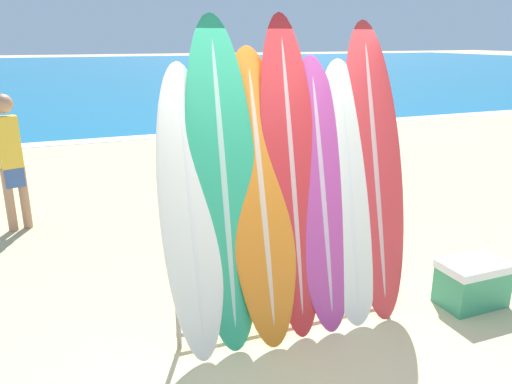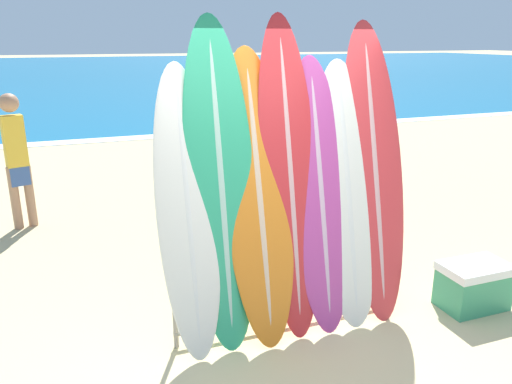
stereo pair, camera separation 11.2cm
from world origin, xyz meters
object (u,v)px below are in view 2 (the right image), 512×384
(surfboard_slot_0, at_px, (188,214))
(surfboard_slot_3, at_px, (290,179))
(surfboard_slot_1, at_px, (221,188))
(surfboard_slot_5, at_px, (347,195))
(person_near_water, at_px, (216,110))
(cooler_box, at_px, (473,285))
(surfboard_rack, at_px, (288,271))
(surfboard_slot_6, at_px, (374,173))
(person_mid_beach, at_px, (17,157))
(surfboard_slot_2, at_px, (258,199))
(surfboard_slot_4, at_px, (320,196))

(surfboard_slot_0, distance_m, surfboard_slot_3, 0.89)
(surfboard_slot_1, xyz_separation_m, surfboard_slot_3, (0.59, 0.01, 0.01))
(surfboard_slot_5, distance_m, person_near_water, 7.15)
(surfboard_slot_0, bearing_deg, cooler_box, -7.28)
(surfboard_slot_3, bearing_deg, surfboard_slot_0, -177.12)
(surfboard_rack, distance_m, cooler_box, 1.80)
(surfboard_slot_6, xyz_separation_m, cooler_box, (0.92, -0.38, -1.07))
(person_mid_beach, bearing_deg, surfboard_slot_1, -78.97)
(cooler_box, bearing_deg, surfboard_slot_2, 170.15)
(surfboard_rack, relative_size, cooler_box, 3.25)
(surfboard_slot_1, relative_size, surfboard_slot_3, 0.99)
(surfboard_rack, xyz_separation_m, person_mid_beach, (-2.33, 3.40, 0.45))
(surfboard_rack, xyz_separation_m, surfboard_slot_3, (0.02, 0.05, 0.80))
(cooler_box, bearing_deg, surfboard_rack, 169.51)
(surfboard_slot_0, height_order, cooler_box, surfboard_slot_0)
(surfboard_slot_0, xyz_separation_m, surfboard_slot_2, (0.58, 0.02, 0.06))
(surfboard_slot_1, height_order, person_mid_beach, surfboard_slot_1)
(surfboard_slot_1, height_order, surfboard_slot_4, surfboard_slot_1)
(surfboard_slot_6, height_order, person_mid_beach, surfboard_slot_6)
(surfboard_slot_0, bearing_deg, surfboard_slot_5, 0.34)
(surfboard_slot_3, relative_size, surfboard_slot_6, 1.02)
(surfboard_slot_4, relative_size, person_near_water, 1.38)
(surfboard_slot_2, bearing_deg, surfboard_slot_1, 177.07)
(surfboard_slot_0, relative_size, surfboard_slot_3, 0.86)
(surfboard_slot_6, bearing_deg, surfboard_slot_0, -178.26)
(surfboard_slot_2, xyz_separation_m, surfboard_slot_4, (0.55, -0.01, -0.04))
(surfboard_rack, height_order, surfboard_slot_0, surfboard_slot_0)
(surfboard_rack, xyz_separation_m, person_near_water, (1.39, 7.11, 0.39))
(surfboard_slot_6, height_order, cooler_box, surfboard_slot_6)
(person_mid_beach, bearing_deg, cooler_box, -58.98)
(surfboard_slot_2, distance_m, surfboard_slot_3, 0.31)
(surfboard_slot_2, relative_size, person_mid_beach, 1.35)
(surfboard_slot_0, distance_m, surfboard_slot_5, 1.40)
(surfboard_slot_4, bearing_deg, surfboard_slot_0, -179.58)
(surfboard_slot_3, bearing_deg, surfboard_slot_6, 0.52)
(surfboard_rack, xyz_separation_m, surfboard_slot_0, (-0.85, 0.01, 0.62))
(surfboard_rack, xyz_separation_m, surfboard_slot_2, (-0.27, 0.03, 0.67))
(surfboard_slot_6, bearing_deg, surfboard_slot_4, -175.52)
(surfboard_slot_3, relative_size, person_near_water, 1.58)
(surfboard_slot_0, bearing_deg, surfboard_slot_4, 0.42)
(surfboard_slot_1, relative_size, cooler_box, 4.20)
(surfboard_slot_5, relative_size, cooler_box, 3.64)
(person_mid_beach, bearing_deg, surfboard_rack, -72.16)
(surfboard_rack, relative_size, surfboard_slot_5, 0.89)
(surfboard_slot_1, bearing_deg, surfboard_rack, -4.15)
(surfboard_slot_2, xyz_separation_m, surfboard_slot_5, (0.81, -0.01, -0.06))
(surfboard_slot_1, bearing_deg, surfboard_slot_3, 1.01)
(surfboard_slot_1, height_order, surfboard_slot_3, surfboard_slot_3)
(surfboard_rack, relative_size, surfboard_slot_4, 0.88)
(surfboard_slot_1, xyz_separation_m, surfboard_slot_4, (0.86, -0.03, -0.16))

